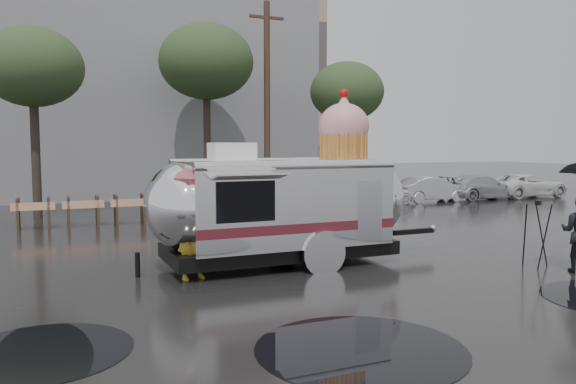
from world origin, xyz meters
name	(u,v)px	position (x,y,z in m)	size (l,w,h in m)	color
ground	(392,275)	(0.00, 0.00, 0.00)	(120.00, 120.00, 0.00)	black
puddles	(362,266)	(-0.15, 0.95, 0.01)	(14.48, 11.71, 0.01)	black
grey_building	(97,77)	(-4.00, 24.00, 6.50)	(22.00, 12.00, 13.00)	slate
utility_pole	(267,101)	(2.50, 14.00, 4.62)	(1.60, 0.28, 9.00)	#473323
tree_left	(32,68)	(-7.00, 13.00, 5.48)	(3.64, 3.64, 6.95)	#382D26
tree_mid	(206,62)	(0.00, 15.00, 6.34)	(4.20, 4.20, 8.03)	#382D26
tree_right	(347,93)	(6.00, 13.00, 5.06)	(3.36, 3.36, 6.42)	#382D26
barricade_row	(83,210)	(-5.55, 9.96, 0.52)	(4.30, 0.80, 1.00)	#473323
parked_cars	(461,186)	(11.78, 12.00, 0.72)	(13.20, 1.90, 1.50)	silver
airstream_trailer	(284,201)	(-1.64, 1.93, 1.43)	(7.57, 2.95, 4.08)	silver
person_left	(193,233)	(-3.86, 1.29, 0.93)	(0.67, 0.45, 1.86)	gold
umbrella_pink	(193,184)	(-3.86, 1.29, 1.91)	(1.07, 1.07, 2.28)	pink
tripod	(537,228)	(3.41, -0.52, 0.87)	(0.61, 0.57, 1.48)	black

